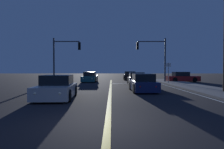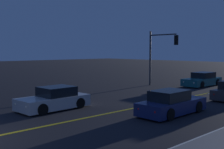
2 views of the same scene
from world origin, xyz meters
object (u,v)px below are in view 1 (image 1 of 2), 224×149
object	(u,v)px
car_parked_curb_teal	(90,77)
traffic_signal_far_left	(64,53)
car_far_approaching_black	(130,76)
traffic_signal_near_right	(155,53)
car_following_oncoming_red	(182,77)
car_side_waiting_navy	(143,84)
car_lead_oncoming_charcoal	(136,79)
street_sign_corner	(169,70)
car_distant_tail_silver	(57,88)

from	to	relation	value
car_parked_curb_teal	traffic_signal_far_left	bearing A→B (deg)	50.08
car_parked_curb_teal	car_far_approaching_black	size ratio (longest dim) A/B	1.09
car_parked_curb_teal	traffic_signal_near_right	distance (m)	9.09
car_following_oncoming_red	car_side_waiting_navy	bearing A→B (deg)	-31.91
car_side_waiting_navy	traffic_signal_near_right	world-z (taller)	traffic_signal_near_right
car_side_waiting_navy	traffic_signal_far_left	size ratio (longest dim) A/B	0.84
car_following_oncoming_red	car_lead_oncoming_charcoal	world-z (taller)	same
car_side_waiting_navy	traffic_signal_far_left	bearing A→B (deg)	129.64
car_parked_curb_teal	traffic_signal_far_left	size ratio (longest dim) A/B	0.88
traffic_signal_far_left	street_sign_corner	size ratio (longest dim) A/B	2.22
car_parked_curb_teal	car_following_oncoming_red	bearing A→B (deg)	179.05
car_far_approaching_black	car_lead_oncoming_charcoal	world-z (taller)	same
car_parked_curb_teal	traffic_signal_near_right	world-z (taller)	traffic_signal_near_right
car_far_approaching_black	street_sign_corner	bearing A→B (deg)	-68.75
car_side_waiting_navy	traffic_signal_near_right	xyz separation A→B (m)	(3.00, 10.83, 3.12)
car_following_oncoming_red	car_distant_tail_silver	size ratio (longest dim) A/B	0.98
car_following_oncoming_red	street_sign_corner	world-z (taller)	street_sign_corner
car_far_approaching_black	traffic_signal_near_right	size ratio (longest dim) A/B	0.78
street_sign_corner	car_following_oncoming_red	bearing A→B (deg)	55.59
car_far_approaching_black	car_distant_tail_silver	world-z (taller)	same
car_lead_oncoming_charcoal	car_distant_tail_silver	bearing A→B (deg)	-116.97
street_sign_corner	traffic_signal_near_right	bearing A→B (deg)	110.21
traffic_signal_far_left	street_sign_corner	distance (m)	12.37
car_far_approaching_black	traffic_signal_near_right	distance (m)	8.18
car_lead_oncoming_charcoal	traffic_signal_far_left	xyz separation A→B (m)	(-8.42, 2.17, 2.98)
car_distant_tail_silver	car_side_waiting_navy	distance (m)	6.83
car_parked_curb_teal	traffic_signal_far_left	distance (m)	5.20
car_lead_oncoming_charcoal	street_sign_corner	size ratio (longest dim) A/B	1.77
traffic_signal_near_right	traffic_signal_far_left	distance (m)	11.19
car_far_approaching_black	car_side_waiting_navy	world-z (taller)	same
traffic_signal_far_left	car_parked_curb_teal	bearing A→B (deg)	49.46
street_sign_corner	car_lead_oncoming_charcoal	bearing A→B (deg)	-168.24
car_far_approaching_black	car_parked_curb_teal	bearing A→B (deg)	-136.20
car_side_waiting_navy	car_lead_oncoming_charcoal	world-z (taller)	same
car_parked_curb_teal	street_sign_corner	world-z (taller)	street_sign_corner
car_distant_tail_silver	traffic_signal_near_right	bearing A→B (deg)	-122.72
car_lead_oncoming_charcoal	traffic_signal_far_left	size ratio (longest dim) A/B	0.80
car_distant_tail_silver	car_far_approaching_black	bearing A→B (deg)	-108.08
car_side_waiting_navy	car_parked_curb_teal	bearing A→B (deg)	111.81
car_following_oncoming_red	traffic_signal_far_left	bearing A→B (deg)	-81.53
car_following_oncoming_red	traffic_signal_near_right	distance (m)	5.27
car_parked_curb_teal	traffic_signal_far_left	world-z (taller)	traffic_signal_far_left
car_parked_curb_teal	car_lead_oncoming_charcoal	size ratio (longest dim) A/B	1.10
car_distant_tail_silver	traffic_signal_far_left	distance (m)	14.00
car_parked_curb_teal	car_lead_oncoming_charcoal	world-z (taller)	same
car_far_approaching_black	traffic_signal_near_right	world-z (taller)	traffic_signal_near_right
car_far_approaching_black	traffic_signal_far_left	world-z (taller)	traffic_signal_far_left
car_parked_curb_teal	car_far_approaching_black	distance (m)	7.84
car_lead_oncoming_charcoal	traffic_signal_far_left	world-z (taller)	traffic_signal_far_left
car_lead_oncoming_charcoal	traffic_signal_near_right	world-z (taller)	traffic_signal_near_right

